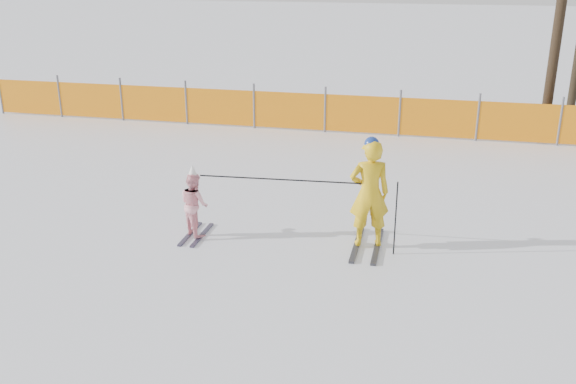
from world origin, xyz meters
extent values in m
plane|color=white|center=(0.00, 0.00, 0.00)|extent=(120.00, 120.00, 0.00)
cube|color=black|center=(1.09, 0.89, 0.02)|extent=(0.09, 1.41, 0.04)
cube|color=black|center=(1.43, 0.89, 0.02)|extent=(0.09, 1.41, 0.04)
imported|color=yellow|center=(1.26, 0.89, 0.94)|extent=(0.75, 0.59, 1.80)
sphere|color=navy|center=(1.26, 0.89, 1.76)|extent=(0.24, 0.24, 0.24)
cube|color=black|center=(-1.79, 0.69, 0.01)|extent=(0.09, 1.01, 0.03)
cube|color=black|center=(-1.57, 0.69, 0.01)|extent=(0.09, 1.01, 0.03)
imported|color=#FFA6B2|center=(-1.68, 0.69, 0.58)|extent=(0.68, 0.67, 1.10)
cone|color=white|center=(-1.68, 0.69, 1.17)|extent=(0.19, 0.19, 0.24)
cylinder|color=black|center=(1.71, 0.69, 0.62)|extent=(0.02, 0.02, 1.24)
cylinder|color=black|center=(-0.21, 0.79, 1.10)|extent=(2.69, 0.21, 0.02)
cylinder|color=#595960|center=(-10.68, 8.03, 0.62)|extent=(0.06, 0.06, 1.25)
cylinder|color=#595960|center=(-8.68, 8.03, 0.62)|extent=(0.06, 0.06, 1.25)
cylinder|color=#595960|center=(-6.68, 8.03, 0.62)|extent=(0.06, 0.06, 1.25)
cylinder|color=#595960|center=(-4.68, 8.03, 0.62)|extent=(0.06, 0.06, 1.25)
cylinder|color=#595960|center=(-2.68, 8.03, 0.62)|extent=(0.06, 0.06, 1.25)
cylinder|color=#595960|center=(-0.68, 8.03, 0.62)|extent=(0.06, 0.06, 1.25)
cylinder|color=#595960|center=(1.32, 8.03, 0.62)|extent=(0.06, 0.06, 1.25)
cylinder|color=#595960|center=(3.32, 8.03, 0.62)|extent=(0.06, 0.06, 1.25)
cylinder|color=#595960|center=(5.32, 8.03, 0.62)|extent=(0.06, 0.06, 1.25)
cube|color=orange|center=(-1.85, 8.03, 0.55)|extent=(17.66, 0.02, 1.00)
cylinder|color=black|center=(5.10, 8.84, 3.14)|extent=(0.26, 0.26, 6.28)
camera|label=1|loc=(2.12, -8.85, 4.53)|focal=40.00mm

